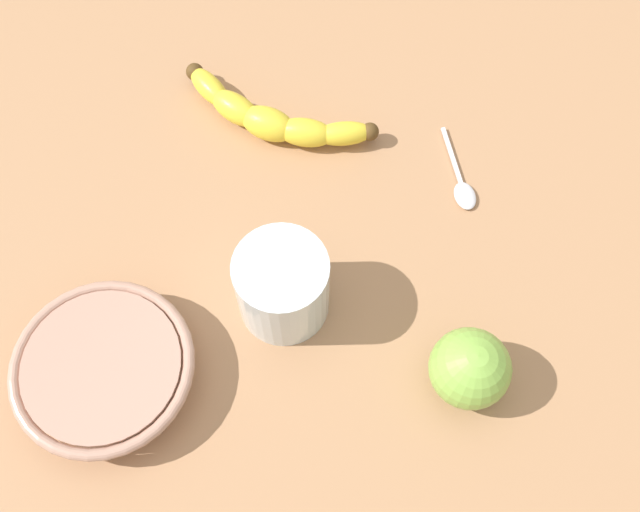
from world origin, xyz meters
TOP-DOWN VIEW (x-y plane):
  - wooden_tabletop at (0.00, 0.00)cm, footprint 120.00×120.00cm
  - banana at (-14.31, -17.07)cm, footprint 6.92×24.65cm
  - smoothie_glass at (5.64, -6.53)cm, footprint 9.41×9.41cm
  - ceramic_bowl at (19.68, -19.30)cm, footprint 17.92×17.92cm
  - green_apple_fruit at (6.13, 13.31)cm, footprint 7.94×7.94cm
  - teaspoon at (-14.61, 6.52)cm, footprint 10.07×7.51cm

SIDE VIEW (x-z plane):
  - wooden_tabletop at x=0.00cm, z-range 0.00..3.00cm
  - teaspoon at x=-14.61cm, z-range 3.00..3.80cm
  - banana at x=-14.31cm, z-range 3.00..6.86cm
  - ceramic_bowl at x=19.68cm, z-range 3.42..7.64cm
  - green_apple_fruit at x=6.13cm, z-range 3.00..10.94cm
  - smoothie_glass at x=5.64cm, z-range 2.68..12.09cm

